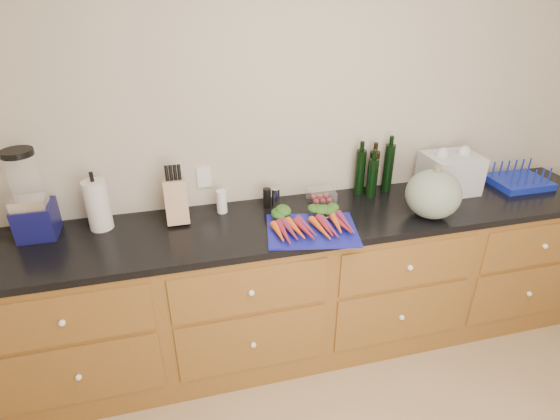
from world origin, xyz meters
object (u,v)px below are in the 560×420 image
object	(u,v)px
carrots	(310,222)
tomato_box	(321,196)
paper_towel	(98,205)
squash	(433,194)
blender_appliance	(30,200)
dish_rack	(519,180)
knife_block	(176,201)
cutting_board	(312,230)

from	to	relation	value
carrots	tomato_box	bearing A→B (deg)	59.97
tomato_box	paper_towel	bearing A→B (deg)	-179.55
carrots	squash	bearing A→B (deg)	-3.13
blender_appliance	dish_rack	size ratio (longest dim) A/B	1.35
blender_appliance	knife_block	bearing A→B (deg)	-1.39
blender_appliance	paper_towel	bearing A→B (deg)	0.48
paper_towel	knife_block	xyz separation A→B (m)	(0.41, -0.02, -0.02)
paper_towel	knife_block	distance (m)	0.41
blender_appliance	tomato_box	distance (m)	1.58
tomato_box	dish_rack	distance (m)	1.34
knife_block	squash	bearing A→B (deg)	-12.05
squash	blender_appliance	xyz separation A→B (m)	(-2.12, 0.32, 0.07)
carrots	paper_towel	world-z (taller)	paper_towel
squash	knife_block	xyz separation A→B (m)	(-1.40, 0.30, -0.02)
squash	dish_rack	distance (m)	0.84
knife_block	tomato_box	bearing A→B (deg)	2.01
dish_rack	carrots	bearing A→B (deg)	-172.45
squash	dish_rack	xyz separation A→B (m)	(0.80, 0.24, -0.10)
cutting_board	carrots	xyz separation A→B (m)	(0.00, 0.04, 0.03)
carrots	blender_appliance	size ratio (longest dim) A/B	0.88
blender_appliance	dish_rack	bearing A→B (deg)	-1.52
squash	knife_block	distance (m)	1.43
carrots	paper_towel	bearing A→B (deg)	165.69
cutting_board	squash	world-z (taller)	squash
squash	tomato_box	bearing A→B (deg)	148.76
carrots	knife_block	bearing A→B (deg)	159.35
paper_towel	dish_rack	size ratio (longest dim) A/B	0.79
cutting_board	dish_rack	xyz separation A→B (m)	(1.51, 0.24, 0.03)
blender_appliance	squash	bearing A→B (deg)	-8.49
paper_towel	dish_rack	distance (m)	2.61
cutting_board	knife_block	world-z (taller)	knife_block
squash	blender_appliance	size ratio (longest dim) A/B	0.64
cutting_board	paper_towel	xyz separation A→B (m)	(-1.10, 0.32, 0.13)
cutting_board	carrots	bearing A→B (deg)	90.00
paper_towel	cutting_board	bearing A→B (deg)	-16.26
knife_block	tomato_box	size ratio (longest dim) A/B	1.55
squash	dish_rack	bearing A→B (deg)	16.64
blender_appliance	paper_towel	distance (m)	0.32
carrots	blender_appliance	xyz separation A→B (m)	(-1.41, 0.28, 0.17)
paper_towel	blender_appliance	bearing A→B (deg)	-179.52
cutting_board	tomato_box	bearing A→B (deg)	63.09
cutting_board	tomato_box	size ratio (longest dim) A/B	3.06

